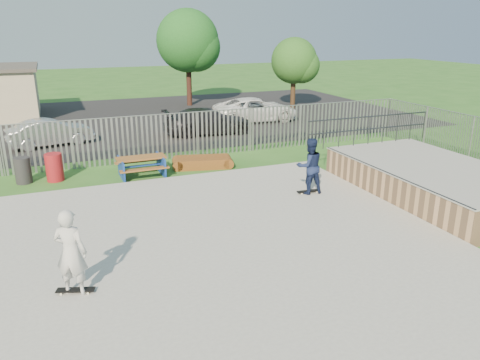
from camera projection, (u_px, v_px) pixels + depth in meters
name	position (u px, v px, depth m)	size (l,w,h in m)	color
ground	(165.00, 258.00, 11.77)	(120.00, 120.00, 0.00)	#2C6221
concrete_slab	(165.00, 255.00, 11.75)	(15.00, 12.00, 0.15)	#9C9C97
quarter_pipe	(432.00, 181.00, 15.88)	(5.50, 7.05, 2.19)	tan
fence	(161.00, 167.00, 15.85)	(26.04, 16.02, 2.00)	gray
picnic_table	(142.00, 166.00, 18.05)	(1.86, 1.54, 0.78)	brown
funbox	(203.00, 162.00, 19.30)	(2.24, 1.47, 0.41)	brown
trash_bin_red	(54.00, 167.00, 17.50)	(0.63, 0.63, 1.04)	maroon
trash_bin_grey	(23.00, 170.00, 17.24)	(0.58, 0.58, 0.97)	#28282B
parking_lot	(93.00, 122.00, 28.51)	(40.00, 18.00, 0.02)	black
car_silver	(50.00, 132.00, 22.60)	(1.37, 3.94, 1.30)	silver
car_dark	(208.00, 121.00, 25.07)	(1.93, 4.75, 1.38)	black
car_white	(256.00, 110.00, 28.44)	(2.37, 5.14, 1.43)	white
tree_mid	(188.00, 41.00, 33.11)	(4.40, 4.40, 6.80)	#391E17
tree_right	(294.00, 61.00, 32.37)	(3.16, 3.16, 4.88)	#432D1A
skateboard_a	(308.00, 192.00, 15.90)	(0.81, 0.26, 0.08)	black
skateboard_b	(76.00, 291.00, 9.93)	(0.82, 0.44, 0.08)	black
skater_navy	(310.00, 166.00, 15.62)	(0.92, 0.72, 1.90)	#151F43
skater_white	(71.00, 252.00, 9.65)	(0.69, 0.46, 1.90)	silver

